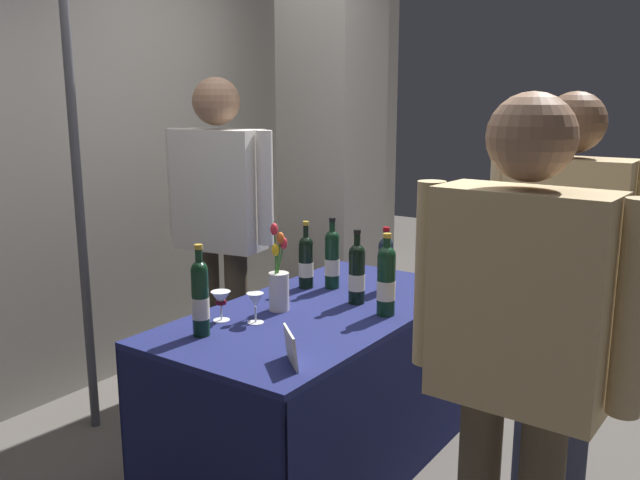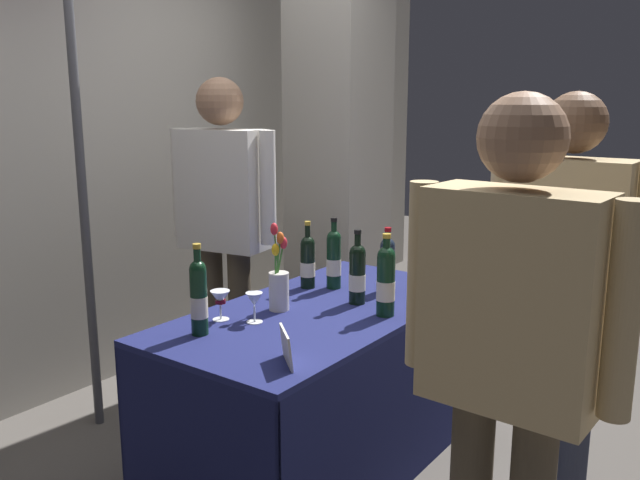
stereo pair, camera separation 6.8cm
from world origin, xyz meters
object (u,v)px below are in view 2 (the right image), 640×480
Objects in this scene: featured_wine_bottle at (199,296)px; wine_glass_near_vendor at (254,301)px; display_bottle_0 at (357,273)px; taster_foreground_right at (564,266)px; wine_glass_mid at (220,299)px; vendor_presenter at (223,213)px; booth_signpost at (77,125)px; flower_vase at (279,283)px; concrete_pillar at (339,82)px; tasting_table at (320,358)px.

featured_wine_bottle is 0.25m from wine_glass_near_vendor.
taster_foreground_right is at bearing -77.44° from display_bottle_0.
taster_foreground_right is (0.18, -0.82, 0.12)m from display_bottle_0.
vendor_presenter reaches higher than wine_glass_mid.
featured_wine_bottle is 0.15× the size of booth_signpost.
featured_wine_bottle is 0.41m from flower_vase.
display_bottle_0 is 0.61m from wine_glass_mid.
concrete_pillar reaches higher than booth_signpost.
tasting_table is 0.67m from featured_wine_bottle.
wine_glass_mid is (0.17, 0.05, -0.06)m from featured_wine_bottle.
tasting_table is 0.98m from vendor_presenter.
concrete_pillar is at bearing 19.49° from wine_glass_mid.
featured_wine_bottle is at bearing -101.35° from booth_signpost.
taster_foreground_right is 0.69× the size of booth_signpost.
display_bottle_0 is 1.48m from booth_signpost.
display_bottle_0 is 0.14× the size of booth_signpost.
concrete_pillar reaches higher than display_bottle_0.
wine_glass_near_vendor is at bearing -19.03° from featured_wine_bottle.
display_bottle_0 is 0.89m from vendor_presenter.
display_bottle_0 is 0.35m from flower_vase.
vendor_presenter is at bearing 85.02° from display_bottle_0.
display_bottle_0 is (0.16, -0.09, 0.36)m from tasting_table.
display_bottle_0 is at bearing -32.49° from wine_glass_mid.
flower_vase is at bearing -7.54° from featured_wine_bottle.
wine_glass_near_vendor is 1.25m from booth_signpost.
wine_glass_near_vendor is at bearing 32.75° from taster_foreground_right.
booth_signpost reaches higher than display_bottle_0.
concrete_pillar is 2.09× the size of taster_foreground_right.
vendor_presenter is (0.35, 0.66, 0.19)m from flower_vase.
wine_glass_near_vendor is 0.19m from flower_vase.
wine_glass_mid is 0.07× the size of vendor_presenter.
flower_vase is (-1.49, -0.72, -0.87)m from concrete_pillar.
display_bottle_0 is 0.50m from wine_glass_near_vendor.
vendor_presenter is 0.81m from booth_signpost.
display_bottle_0 is 0.19× the size of vendor_presenter.
wine_glass_mid is at bearing 113.04° from wine_glass_near_vendor.
concrete_pillar is at bearing 83.74° from vendor_presenter.
concrete_pillar is 1.44× the size of booth_signpost.
taster_foreground_right is at bearing -6.00° from vendor_presenter.
vendor_presenter reaches higher than display_bottle_0.
concrete_pillar reaches higher than taster_foreground_right.
taster_foreground_right is (0.86, -1.09, 0.10)m from featured_wine_bottle.
vendor_presenter is at bearing -33.53° from booth_signpost.
booth_signpost is (0.03, 0.92, 0.67)m from wine_glass_mid.
concrete_pillar is at bearing 37.61° from display_bottle_0.
flower_vase reaches higher than featured_wine_bottle.
flower_vase is at bearing 131.84° from tasting_table.
booth_signpost is (-1.71, 0.31, -0.22)m from concrete_pillar.
flower_vase is 0.16× the size of booth_signpost.
wine_glass_mid is at bearing 146.12° from tasting_table.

